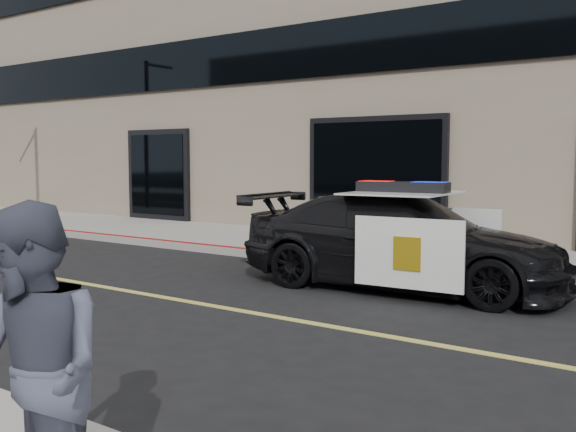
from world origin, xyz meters
The scene contains 6 objects.
ground centered at (0.00, 0.00, 0.00)m, with size 120.00×120.00×0.00m, color black.
sidewalk_n centered at (0.00, 5.25, 0.07)m, with size 60.00×3.50×0.15m, color gray.
building_n centered at (0.00, 10.50, 6.00)m, with size 60.00×7.00×12.00m, color #756856.
police_car centered at (1.73, 2.51, 0.71)m, with size 2.65×5.11×1.58m.
fire_hydrant centered at (-1.95, 4.17, 0.50)m, with size 0.33×0.47×0.74m.
pedestrian_b centered at (3.18, -4.54, 0.94)m, with size 0.88×0.75×1.58m, color #474B5F.
Camera 1 is at (5.73, -6.17, 1.92)m, focal length 40.00 mm.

